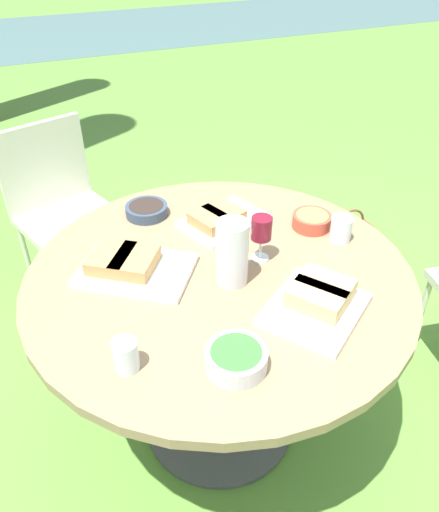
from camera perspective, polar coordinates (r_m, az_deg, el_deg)
The scene contains 15 objects.
ground_plane at distance 2.15m, azimuth 0.00°, elevation -18.32°, with size 40.00×40.00×0.00m, color #5B8C38.
river_strip at distance 8.84m, azimuth -21.42°, elevation 22.32°, with size 40.00×3.20×0.01m.
dining_table at distance 1.67m, azimuth 0.00°, elevation -5.39°, with size 1.23×1.23×0.77m.
chair_near_right at distance 2.58m, azimuth -17.74°, elevation 5.97°, with size 0.55×0.54×0.89m.
water_pitcher at distance 1.49m, azimuth 1.46°, elevation 0.37°, with size 0.11×0.10×0.21m.
wine_glass at distance 1.58m, azimuth 4.81°, elevation 2.97°, with size 0.07×0.07×0.16m.
platter_bread_main at distance 1.59m, azimuth -10.25°, elevation -1.04°, with size 0.42×0.40×0.07m.
platter_charcuterie at distance 1.80m, azimuth 0.12°, elevation 4.24°, with size 0.35×0.29×0.06m.
platter_sandwich_side at distance 1.46m, azimuth 11.18°, elevation -4.97°, with size 0.38×0.36×0.07m.
bowl_fries at distance 1.82m, azimuth 10.50°, elevation 4.05°, with size 0.14×0.14×0.05m.
bowl_salad at distance 1.27m, azimuth 1.90°, elevation -11.57°, with size 0.16×0.16×0.05m.
bowl_olives at distance 1.88m, azimuth -8.33°, elevation 5.26°, with size 0.16×0.16×0.04m.
cup_water_near at distance 1.28m, azimuth -10.66°, elevation -11.10°, with size 0.06×0.06×0.09m.
cup_water_far at distance 1.76m, azimuth 13.69°, elevation 3.01°, with size 0.07×0.07×0.09m.
handbag at distance 2.92m, azimuth 14.18°, elevation 1.13°, with size 0.30×0.14×0.37m.
Camera 1 is at (-0.50, -1.15, 1.74)m, focal length 35.00 mm.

